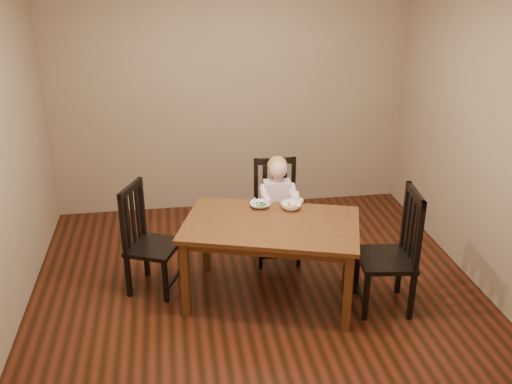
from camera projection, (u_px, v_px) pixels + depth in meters
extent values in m
cube|color=#471B0F|center=(258.00, 296.00, 5.05)|extent=(4.00, 4.00, 0.01)
cube|color=#967D5F|center=(230.00, 93.00, 6.33)|extent=(4.00, 0.01, 2.70)
cube|color=#967D5F|center=(326.00, 289.00, 2.70)|extent=(4.00, 0.01, 2.70)
cube|color=#967D5F|center=(493.00, 140.00, 4.80)|extent=(0.01, 4.00, 2.70)
cube|color=#451C10|center=(271.00, 225.00, 4.77)|extent=(1.65, 1.27, 0.04)
cube|color=#451C10|center=(271.00, 231.00, 4.79)|extent=(1.50, 1.12, 0.08)
cube|color=#451C10|center=(185.00, 279.00, 4.67)|extent=(0.09, 0.09, 0.69)
cube|color=#451C10|center=(348.00, 292.00, 4.49)|extent=(0.09, 0.09, 0.69)
cube|color=#451C10|center=(206.00, 237.00, 5.34)|extent=(0.09, 0.09, 0.69)
cube|color=#451C10|center=(348.00, 248.00, 5.15)|extent=(0.09, 0.09, 0.69)
cube|color=black|center=(277.00, 220.00, 5.51)|extent=(0.44, 0.42, 0.04)
cube|color=black|center=(292.00, 231.00, 5.78)|extent=(0.04, 0.04, 0.40)
cube|color=black|center=(256.00, 233.00, 5.73)|extent=(0.04, 0.04, 0.40)
cube|color=black|center=(299.00, 247.00, 5.46)|extent=(0.04, 0.04, 0.40)
cube|color=black|center=(261.00, 250.00, 5.41)|extent=(0.04, 0.04, 0.40)
cube|color=black|center=(293.00, 184.00, 5.57)|extent=(0.04, 0.04, 0.55)
cube|color=black|center=(256.00, 186.00, 5.53)|extent=(0.04, 0.04, 0.55)
cube|color=black|center=(275.00, 161.00, 5.45)|extent=(0.41, 0.04, 0.06)
cube|color=black|center=(284.00, 187.00, 5.57)|extent=(0.04, 0.02, 0.48)
cube|color=black|center=(275.00, 188.00, 5.56)|extent=(0.04, 0.02, 0.48)
cube|color=black|center=(265.00, 188.00, 5.55)|extent=(0.04, 0.02, 0.48)
cube|color=black|center=(154.00, 247.00, 5.01)|extent=(0.54, 0.55, 0.04)
cube|color=black|center=(146.00, 256.00, 5.30)|extent=(0.05, 0.05, 0.40)
cube|color=black|center=(128.00, 276.00, 4.98)|extent=(0.05, 0.05, 0.40)
cube|color=black|center=(181.00, 261.00, 5.22)|extent=(0.05, 0.05, 0.40)
cube|color=black|center=(165.00, 282.00, 4.90)|extent=(0.05, 0.05, 0.40)
cube|color=black|center=(142.00, 206.00, 5.10)|extent=(0.05, 0.05, 0.55)
cube|color=black|center=(123.00, 224.00, 4.77)|extent=(0.05, 0.05, 0.55)
cube|color=black|center=(130.00, 189.00, 4.84)|extent=(0.19, 0.39, 0.06)
cube|color=black|center=(138.00, 213.00, 5.03)|extent=(0.04, 0.05, 0.47)
cube|color=black|center=(133.00, 218.00, 4.95)|extent=(0.04, 0.05, 0.47)
cube|color=black|center=(128.00, 222.00, 4.86)|extent=(0.04, 0.05, 0.47)
cube|color=black|center=(386.00, 260.00, 4.75)|extent=(0.49, 0.51, 0.04)
cube|color=black|center=(412.00, 296.00, 4.66)|extent=(0.05, 0.05, 0.43)
cube|color=black|center=(399.00, 271.00, 5.03)|extent=(0.05, 0.05, 0.43)
cube|color=black|center=(366.00, 297.00, 4.65)|extent=(0.05, 0.05, 0.43)
cube|color=black|center=(357.00, 272.00, 5.02)|extent=(0.05, 0.05, 0.43)
cube|color=black|center=(419.00, 236.00, 4.44)|extent=(0.05, 0.05, 0.60)
cube|color=black|center=(405.00, 214.00, 4.81)|extent=(0.05, 0.05, 0.60)
cube|color=black|center=(416.00, 195.00, 4.52)|extent=(0.09, 0.44, 0.06)
cube|color=black|center=(415.00, 234.00, 4.54)|extent=(0.03, 0.05, 0.51)
cube|color=black|center=(412.00, 228.00, 4.64)|extent=(0.03, 0.05, 0.51)
cube|color=black|center=(408.00, 223.00, 4.73)|extent=(0.03, 0.05, 0.51)
imported|color=white|center=(260.00, 205.00, 5.04)|extent=(0.19, 0.19, 0.04)
imported|color=white|center=(291.00, 206.00, 5.00)|extent=(0.22, 0.22, 0.06)
cube|color=silver|center=(255.00, 203.00, 5.01)|extent=(0.02, 0.13, 0.05)
cube|color=silver|center=(255.00, 204.00, 5.02)|extent=(0.03, 0.04, 0.01)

